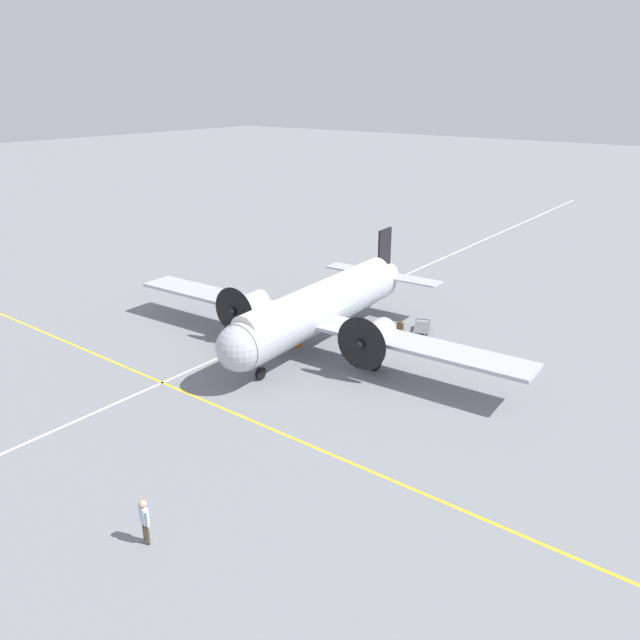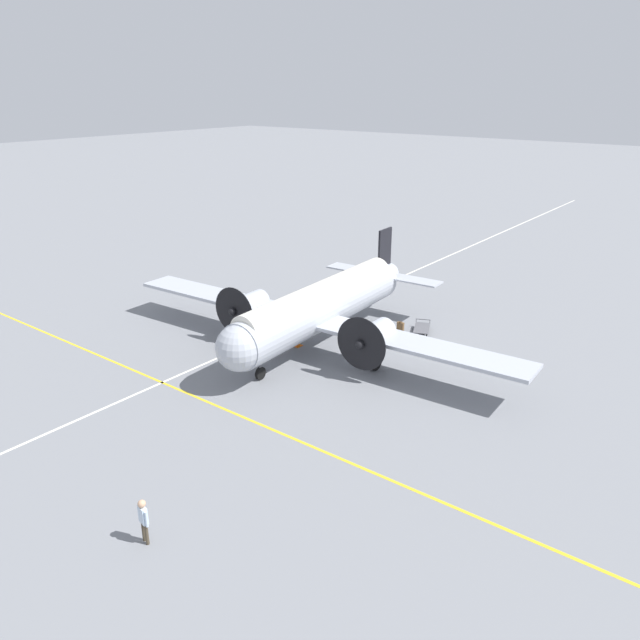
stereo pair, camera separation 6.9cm
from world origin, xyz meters
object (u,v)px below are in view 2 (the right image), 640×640
(airliner_main, at_px, (316,308))
(crew_foreground, at_px, (143,517))
(baggage_cart, at_px, (422,328))
(suitcase_upright_spare, at_px, (387,325))
(traffic_cone, at_px, (297,341))
(suitcase_near_door, at_px, (400,326))

(airliner_main, height_order, crew_foreground, airliner_main)
(baggage_cart, bearing_deg, airliner_main, -56.22)
(suitcase_upright_spare, relative_size, traffic_cone, 0.79)
(airliner_main, xyz_separation_m, traffic_cone, (-1.05, -0.44, -2.18))
(airliner_main, bearing_deg, traffic_cone, -70.46)
(suitcase_near_door, height_order, traffic_cone, traffic_cone)
(baggage_cart, distance_m, traffic_cone, 7.99)
(airliner_main, height_order, traffic_cone, airliner_main)
(traffic_cone, bearing_deg, suitcase_near_door, 58.81)
(airliner_main, distance_m, crew_foreground, 17.65)
(airliner_main, relative_size, crew_foreground, 15.08)
(suitcase_near_door, distance_m, baggage_cart, 1.33)
(airliner_main, distance_m, suitcase_near_door, 6.36)
(suitcase_near_door, xyz_separation_m, baggage_cart, (1.21, 0.55, -0.01))
(crew_foreground, distance_m, traffic_cone, 17.58)
(suitcase_near_door, relative_size, traffic_cone, 0.93)
(crew_foreground, height_order, baggage_cart, crew_foreground)
(crew_foreground, height_order, suitcase_near_door, crew_foreground)
(crew_foreground, relative_size, suitcase_near_door, 2.87)
(suitcase_upright_spare, height_order, baggage_cart, baggage_cart)
(suitcase_near_door, xyz_separation_m, suitcase_upright_spare, (-0.84, -0.20, -0.04))
(suitcase_near_door, bearing_deg, suitcase_upright_spare, -166.53)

